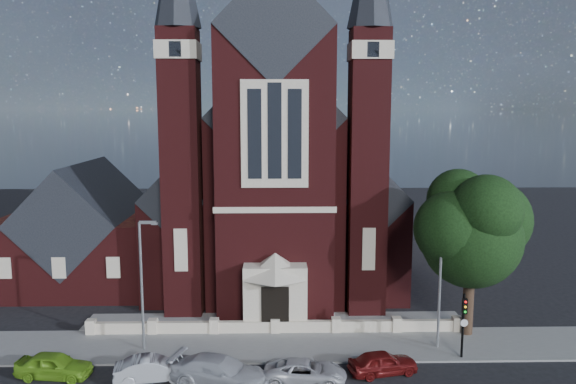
% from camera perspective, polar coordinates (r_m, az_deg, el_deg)
% --- Properties ---
extents(ground, '(120.00, 120.00, 0.00)m').
position_cam_1_polar(ground, '(45.98, -1.28, -10.11)').
color(ground, black).
rests_on(ground, ground).
extents(pavement_strip, '(60.00, 5.00, 0.12)m').
position_cam_1_polar(pavement_strip, '(36.17, -1.30, -15.40)').
color(pavement_strip, slate).
rests_on(pavement_strip, ground).
extents(forecourt_paving, '(26.00, 3.00, 0.14)m').
position_cam_1_polar(forecourt_paving, '(39.87, -1.30, -13.08)').
color(forecourt_paving, slate).
rests_on(forecourt_paving, ground).
extents(forecourt_wall, '(24.00, 0.40, 0.90)m').
position_cam_1_polar(forecourt_wall, '(38.01, -1.30, -14.19)').
color(forecourt_wall, '#C1B299').
rests_on(forecourt_wall, ground).
extents(church, '(20.01, 34.90, 29.20)m').
position_cam_1_polar(church, '(51.93, -1.30, 1.31)').
color(church, '#441213').
rests_on(church, ground).
extents(parish_hall, '(12.00, 12.20, 10.24)m').
position_cam_1_polar(parish_hall, '(50.42, -19.85, -4.23)').
color(parish_hall, '#441213').
rests_on(parish_hall, ground).
extents(street_tree, '(6.40, 6.60, 10.70)m').
position_cam_1_polar(street_tree, '(37.30, 18.45, -3.86)').
color(street_tree, black).
rests_on(street_tree, ground).
extents(street_lamp_left, '(1.16, 0.22, 8.09)m').
position_cam_1_polar(street_lamp_left, '(35.02, -14.53, -8.47)').
color(street_lamp_left, gray).
rests_on(street_lamp_left, ground).
extents(street_lamp_right, '(1.16, 0.22, 8.09)m').
position_cam_1_polar(street_lamp_right, '(35.53, 15.35, -8.26)').
color(street_lamp_right, gray).
rests_on(street_lamp_right, ground).
extents(traffic_signal, '(0.28, 0.42, 4.00)m').
position_cam_1_polar(traffic_signal, '(35.01, 17.42, -12.07)').
color(traffic_signal, black).
rests_on(traffic_signal, ground).
extents(car_lime_van, '(4.27, 2.13, 1.40)m').
position_cam_1_polar(car_lime_van, '(34.63, -22.67, -15.95)').
color(car_lime_van, '#6EAC22').
rests_on(car_lime_van, ground).
extents(car_silver_a, '(4.21, 2.10, 1.33)m').
position_cam_1_polar(car_silver_a, '(32.72, -13.63, -17.06)').
color(car_silver_a, '#A9ACB0').
rests_on(car_silver_a, ground).
extents(car_silver_b, '(5.73, 3.63, 1.55)m').
position_cam_1_polar(car_silver_b, '(31.56, -6.94, -17.65)').
color(car_silver_b, silver).
rests_on(car_silver_b, ground).
extents(car_white_suv, '(4.58, 2.35, 1.24)m').
position_cam_1_polar(car_white_suv, '(31.70, 1.78, -17.77)').
color(car_white_suv, silver).
rests_on(car_white_suv, ground).
extents(car_dark_red, '(4.12, 2.40, 1.32)m').
position_cam_1_polar(car_dark_red, '(32.99, 9.61, -16.72)').
color(car_dark_red, '#621110').
rests_on(car_dark_red, ground).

